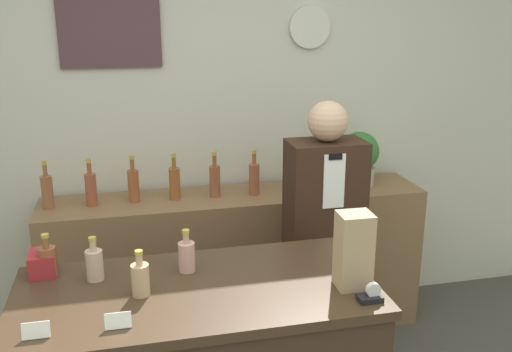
{
  "coord_description": "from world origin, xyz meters",
  "views": [
    {
      "loc": [
        -0.49,
        -1.51,
        2.04
      ],
      "look_at": [
        0.13,
        1.11,
        1.23
      ],
      "focal_mm": 40.0,
      "sensor_mm": 36.0,
      "label": 1
    }
  ],
  "objects_px": {
    "shopkeeper": "(323,246)",
    "tape_dispenser": "(371,295)",
    "potted_plant": "(359,157)",
    "paper_bag": "(354,250)"
  },
  "relations": [
    {
      "from": "shopkeeper",
      "to": "potted_plant",
      "type": "bearing_deg",
      "value": 53.13
    },
    {
      "from": "paper_bag",
      "to": "tape_dispenser",
      "type": "height_order",
      "value": "paper_bag"
    },
    {
      "from": "tape_dispenser",
      "to": "paper_bag",
      "type": "bearing_deg",
      "value": 100.93
    },
    {
      "from": "shopkeeper",
      "to": "tape_dispenser",
      "type": "xyz_separation_m",
      "value": [
        -0.15,
        -0.92,
        0.21
      ]
    },
    {
      "from": "potted_plant",
      "to": "paper_bag",
      "type": "distance_m",
      "value": 1.51
    },
    {
      "from": "shopkeeper",
      "to": "potted_plant",
      "type": "height_order",
      "value": "shopkeeper"
    },
    {
      "from": "shopkeeper",
      "to": "tape_dispenser",
      "type": "height_order",
      "value": "shopkeeper"
    },
    {
      "from": "potted_plant",
      "to": "tape_dispenser",
      "type": "relative_size",
      "value": 3.82
    },
    {
      "from": "shopkeeper",
      "to": "tape_dispenser",
      "type": "bearing_deg",
      "value": -98.99
    },
    {
      "from": "potted_plant",
      "to": "tape_dispenser",
      "type": "distance_m",
      "value": 1.62
    }
  ]
}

